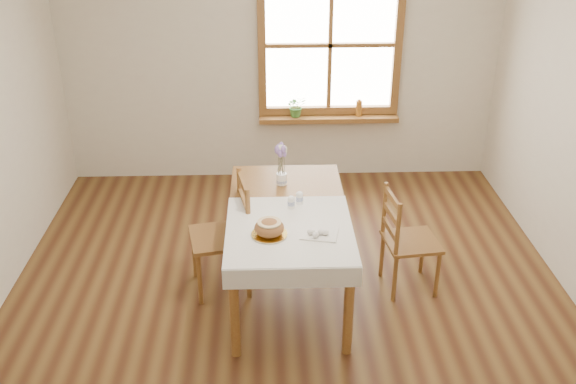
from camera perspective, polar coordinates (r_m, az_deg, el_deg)
The scene contains 18 objects.
ground at distance 5.02m, azimuth 0.12°, elevation -10.78°, with size 5.00×5.00×0.00m, color brown.
room_walls at distance 4.19m, azimuth 0.14°, elevation 7.97°, with size 4.60×5.10×2.65m.
window at distance 6.66m, azimuth 3.76°, elevation 12.91°, with size 1.46×0.08×1.46m.
window_sill at distance 6.82m, azimuth 3.62°, elevation 6.57°, with size 1.46×0.20×0.05m.
dining_table at distance 4.89m, azimuth 0.00°, elevation -2.45°, with size 0.90×1.60×0.75m.
table_linen at distance 4.59m, azimuth 0.13°, elevation -3.35°, with size 0.91×0.99×0.01m, color white.
chair_left at distance 5.07m, azimuth -6.12°, elevation -3.87°, with size 0.45×0.47×0.96m, color brown, non-canonical shape.
chair_right at distance 5.17m, azimuth 10.92°, elevation -4.22°, with size 0.41×0.43×0.87m, color brown, non-canonical shape.
bread_plate at distance 4.51m, azimuth -1.67°, elevation -3.79°, with size 0.25×0.25×0.01m, color white.
bread_loaf at distance 4.47m, azimuth -1.68°, elevation -3.08°, with size 0.21×0.21×0.12m, color brown.
egg_napkin at distance 4.53m, azimuth 2.82°, elevation -3.68°, with size 0.25×0.22×0.01m, color white.
eggs at distance 4.51m, azimuth 2.82°, elevation -3.38°, with size 0.20×0.18×0.04m, color silver, non-canonical shape.
salt_shaker at distance 4.83m, azimuth 0.29°, elevation -0.89°, with size 0.05×0.05×0.10m, color white.
pepper_shaker at distance 4.89m, azimuth 1.04°, elevation -0.50°, with size 0.05×0.05×0.10m, color white.
flower_vase at distance 5.20m, azimuth -0.57°, elevation 1.09°, with size 0.09×0.09×0.09m, color white.
lavender_bouquet at distance 5.12m, azimuth -0.58°, elevation 2.99°, with size 0.15×0.15×0.28m, color #77599F, non-canonical shape.
potted_plant at distance 6.76m, azimuth 0.74°, elevation 7.43°, with size 0.20×0.22×0.17m, color #3F7830.
amber_bottle at distance 6.82m, azimuth 6.33°, elevation 7.48°, with size 0.06×0.06×0.18m, color #A3611E.
Camera 1 is at (-0.15, -3.95, 3.08)m, focal length 40.00 mm.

